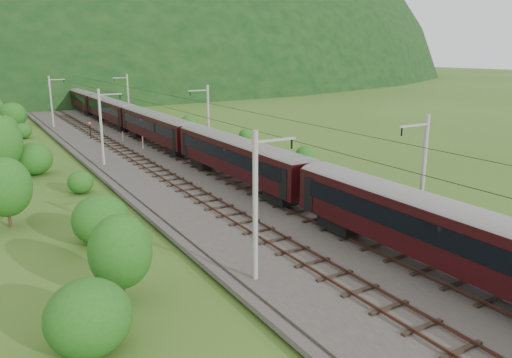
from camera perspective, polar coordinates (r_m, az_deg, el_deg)
ground at (r=30.63m, az=10.10°, el=-9.08°), size 600.00×600.00×0.00m
railbed at (r=38.17m, az=0.34°, el=-3.81°), size 14.00×220.00×0.30m
track_left at (r=36.99m, az=-2.86°, el=-4.07°), size 2.40×220.00×0.27m
track_right at (r=39.33m, az=3.35°, el=-2.94°), size 2.40×220.00×0.27m
catenary_left at (r=55.09m, az=-17.21°, el=5.86°), size 2.54×192.28×8.00m
catenary_right at (r=59.08m, az=-5.55°, el=6.98°), size 2.54×192.28×8.00m
overhead_wires at (r=36.59m, az=0.36°, el=6.58°), size 4.83×198.00×0.03m
mountain_main at (r=281.99m, az=-27.19°, el=10.43°), size 504.00×360.00×244.00m
train at (r=64.20m, az=-11.20°, el=6.35°), size 2.82×157.86×4.89m
hazard_post_near at (r=69.60m, az=-15.00°, el=4.73°), size 0.14×0.14×1.29m
hazard_post_far at (r=63.25m, az=-12.80°, el=4.06°), size 0.17×0.17×1.60m
signal at (r=72.91m, az=-18.42°, el=5.45°), size 0.25×0.25×2.27m
vegetation_left at (r=42.97m, az=-23.01°, el=0.33°), size 10.91×145.02×6.51m
vegetation_right at (r=42.91m, az=14.96°, el=-0.75°), size 6.52×106.00×3.09m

